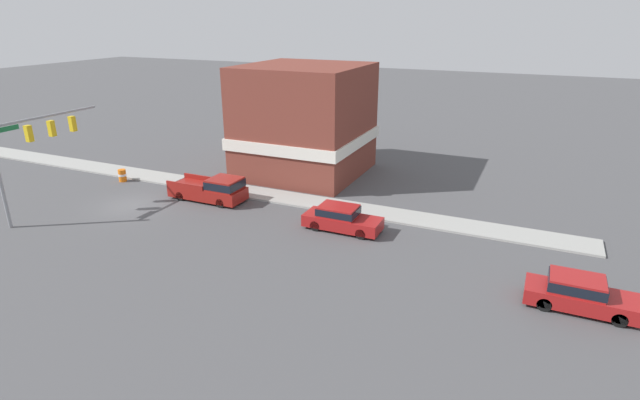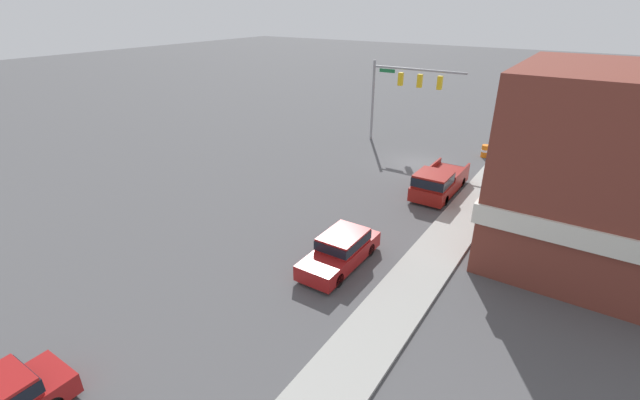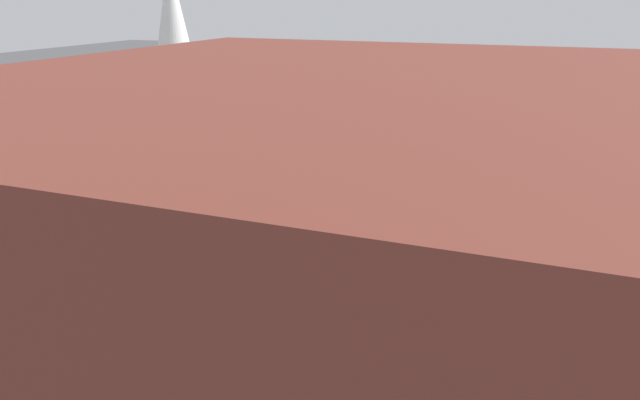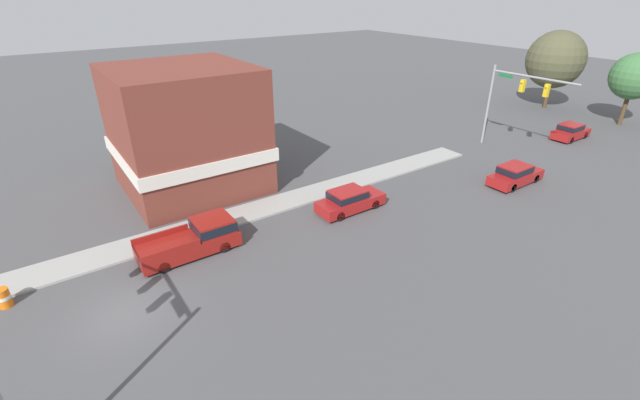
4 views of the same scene
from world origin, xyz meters
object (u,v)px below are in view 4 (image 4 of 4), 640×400
at_px(car_lead, 349,200).
at_px(pickup_truck_parked, 197,238).
at_px(car_distant, 571,131).
at_px(car_oncoming, 515,174).
at_px(construction_barrel, 4,298).

distance_m(car_lead, pickup_truck_parked, 10.36).
distance_m(car_distant, car_oncoming, 14.67).
bearing_deg(pickup_truck_parked, car_oncoming, 78.26).
distance_m(car_lead, construction_barrel, 19.75).
bearing_deg(car_oncoming, car_distant, -77.26).
height_order(car_distant, construction_barrel, car_distant).
bearing_deg(car_lead, construction_barrel, -94.97).
bearing_deg(car_lead, pickup_truck_parked, -95.78).
bearing_deg(car_distant, car_lead, -91.27).
xyz_separation_m(car_lead, car_oncoming, (3.85, 13.23, 0.01)).
bearing_deg(car_lead, car_distant, 88.73).
relative_size(car_oncoming, construction_barrel, 4.87).
distance_m(pickup_truck_parked, construction_barrel, 9.40).
height_order(car_distant, pickup_truck_parked, pickup_truck_parked).
bearing_deg(car_distant, construction_barrel, -92.82).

